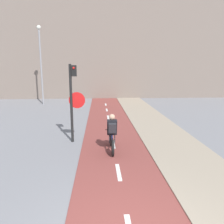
{
  "coord_description": "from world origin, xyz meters",
  "views": [
    {
      "loc": [
        -0.55,
        -3.05,
        3.08
      ],
      "look_at": [
        0.0,
        6.31,
        1.2
      ],
      "focal_mm": 35.0,
      "sensor_mm": 36.0,
      "label": 1
    }
  ],
  "objects": [
    {
      "name": "cyclist_near",
      "position": [
        -0.09,
        4.75,
        0.7
      ],
      "size": [
        0.46,
        1.63,
        1.43
      ],
      "color": "black",
      "rests_on": "ground_plane"
    },
    {
      "name": "street_lamp_far",
      "position": [
        -5.43,
        16.1,
        4.02
      ],
      "size": [
        0.36,
        0.36,
        6.55
      ],
      "color": "gray",
      "rests_on": "ground_plane"
    },
    {
      "name": "traffic_light_pole",
      "position": [
        -1.62,
        5.93,
        2.01
      ],
      "size": [
        0.67,
        0.25,
        3.25
      ],
      "color": "black",
      "rests_on": "ground_plane"
    },
    {
      "name": "building_row_background",
      "position": [
        0.0,
        22.06,
        5.76
      ],
      "size": [
        60.0,
        5.2,
        11.51
      ],
      "color": "slate",
      "rests_on": "ground_plane"
    }
  ]
}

